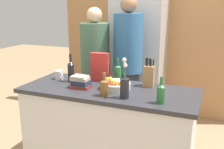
# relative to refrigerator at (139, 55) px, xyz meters

# --- Properties ---
(kitchen_island) EXTENTS (1.71, 0.70, 0.90)m
(kitchen_island) POSITION_rel_refrigerator_xyz_m (0.10, -1.41, -0.52)
(kitchen_island) COLOR silver
(kitchen_island) RESTS_ON ground_plane
(back_wall_wood) EXTENTS (2.91, 0.12, 2.60)m
(back_wall_wood) POSITION_rel_refrigerator_xyz_m (0.10, 0.36, 0.33)
(back_wall_wood) COLOR #AD7A4C
(back_wall_wood) RESTS_ON ground_plane
(refrigerator) EXTENTS (0.72, 0.62, 1.94)m
(refrigerator) POSITION_rel_refrigerator_xyz_m (0.00, 0.00, 0.00)
(refrigerator) COLOR #B7B7BC
(refrigerator) RESTS_ON ground_plane
(fruit_bowl) EXTENTS (0.29, 0.29, 0.11)m
(fruit_bowl) POSITION_rel_refrigerator_xyz_m (0.17, -1.40, -0.03)
(fruit_bowl) COLOR silver
(fruit_bowl) RESTS_ON kitchen_island
(knife_block) EXTENTS (0.10, 0.09, 0.29)m
(knife_block) POSITION_rel_refrigerator_xyz_m (0.45, -1.19, 0.04)
(knife_block) COLOR #A87A4C
(knife_block) RESTS_ON kitchen_island
(flower_vase) EXTENTS (0.08, 0.08, 0.36)m
(flower_vase) POSITION_rel_refrigerator_xyz_m (0.33, -1.60, 0.05)
(flower_vase) COLOR #232328
(flower_vase) RESTS_ON kitchen_island
(cereal_box) EXTENTS (0.20, 0.09, 0.30)m
(cereal_box) POSITION_rel_refrigerator_xyz_m (-0.09, -1.19, 0.08)
(cereal_box) COLOR red
(cereal_box) RESTS_ON kitchen_island
(coffee_mug) EXTENTS (0.12, 0.09, 0.10)m
(coffee_mug) POSITION_rel_refrigerator_xyz_m (-0.53, -1.29, -0.03)
(coffee_mug) COLOR silver
(coffee_mug) RESTS_ON kitchen_island
(book_stack) EXTENTS (0.19, 0.16, 0.12)m
(book_stack) POSITION_rel_refrigerator_xyz_m (-0.16, -1.48, -0.02)
(book_stack) COLOR maroon
(book_stack) RESTS_ON kitchen_island
(bottle_oil) EXTENTS (0.07, 0.07, 0.30)m
(bottle_oil) POSITION_rel_refrigerator_xyz_m (-0.36, -1.33, 0.04)
(bottle_oil) COLOR black
(bottle_oil) RESTS_ON kitchen_island
(bottle_vinegar) EXTENTS (0.08, 0.08, 0.21)m
(bottle_vinegar) POSITION_rel_refrigerator_xyz_m (0.15, -1.61, 0.01)
(bottle_vinegar) COLOR brown
(bottle_vinegar) RESTS_ON kitchen_island
(bottle_wine) EXTENTS (0.07, 0.07, 0.23)m
(bottle_wine) POSITION_rel_refrigerator_xyz_m (0.65, -1.61, 0.02)
(bottle_wine) COLOR #286633
(bottle_wine) RESTS_ON kitchen_island
(bottle_water) EXTENTS (0.07, 0.07, 0.25)m
(bottle_water) POSITION_rel_refrigerator_xyz_m (0.09, -1.13, 0.02)
(bottle_water) COLOR #286633
(bottle_water) RESTS_ON kitchen_island
(person_at_sink) EXTENTS (0.37, 0.37, 1.66)m
(person_at_sink) POSITION_rel_refrigerator_xyz_m (-0.39, -0.67, -0.04)
(person_at_sink) COLOR #383842
(person_at_sink) RESTS_ON ground_plane
(person_in_blue) EXTENTS (0.36, 0.36, 1.80)m
(person_in_blue) POSITION_rel_refrigerator_xyz_m (0.02, -0.59, 0.04)
(person_in_blue) COLOR #383842
(person_in_blue) RESTS_ON ground_plane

